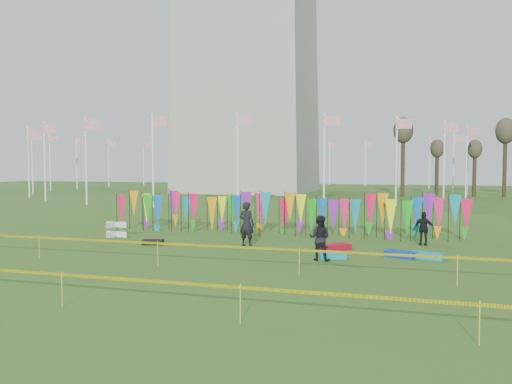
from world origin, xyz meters
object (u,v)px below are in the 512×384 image
(box_kite, at_px, (116,229))
(person_mid, at_px, (320,238))
(person_right, at_px, (424,229))
(kite_bag_blue, at_px, (401,254))
(kite_bag_turquoise, at_px, (333,256))
(kite_bag_teal, at_px, (427,256))
(kite_bag_red, at_px, (334,247))
(person_left, at_px, (247,224))
(kite_bag_black, at_px, (153,242))

(box_kite, bearing_deg, person_mid, -17.00)
(person_right, height_order, kite_bag_blue, person_right)
(box_kite, relative_size, kite_bag_turquoise, 0.78)
(kite_bag_blue, distance_m, kite_bag_teal, 0.98)
(kite_bag_red, bearing_deg, box_kite, 175.66)
(kite_bag_red, height_order, kite_bag_teal, kite_bag_red)
(person_mid, height_order, kite_bag_teal, person_mid)
(person_left, distance_m, kite_bag_black, 4.37)
(person_mid, bearing_deg, kite_bag_black, -8.66)
(kite_bag_blue, bearing_deg, person_left, 172.53)
(kite_bag_teal, bearing_deg, kite_bag_turquoise, -163.92)
(box_kite, relative_size, kite_bag_blue, 0.66)
(person_right, relative_size, kite_bag_black, 1.62)
(person_right, relative_size, kite_bag_red, 1.10)
(kite_bag_blue, bearing_deg, kite_bag_teal, -0.65)
(kite_bag_turquoise, xyz_separation_m, kite_bag_red, (-0.20, 1.94, 0.03))
(kite_bag_blue, xyz_separation_m, kite_bag_red, (-2.70, 0.92, 0.00))
(person_right, bearing_deg, kite_bag_black, 9.62)
(person_right, relative_size, kite_bag_turquoise, 1.53)
(box_kite, bearing_deg, person_left, -7.16)
(person_mid, height_order, kite_bag_turquoise, person_mid)
(kite_bag_blue, xyz_separation_m, kite_bag_black, (-10.78, 0.13, -0.01))
(person_left, xyz_separation_m, kite_bag_blue, (6.56, -0.86, -0.87))
(kite_bag_red, distance_m, kite_bag_teal, 3.79)
(person_mid, bearing_deg, person_left, -30.10)
(person_mid, relative_size, kite_bag_teal, 1.44)
(kite_bag_turquoise, xyz_separation_m, kite_bag_blue, (2.50, 1.02, 0.02))
(kite_bag_blue, distance_m, kite_bag_red, 2.85)
(box_kite, height_order, kite_bag_black, box_kite)
(box_kite, bearing_deg, kite_bag_teal, -6.87)
(person_left, distance_m, person_mid, 4.35)
(person_left, relative_size, kite_bag_black, 2.12)
(person_right, height_order, kite_bag_teal, person_right)
(person_left, xyz_separation_m, person_right, (7.53, 2.41, -0.23))
(person_right, height_order, kite_bag_red, person_right)
(person_right, bearing_deg, person_mid, 45.56)
(person_mid, xyz_separation_m, kite_bag_black, (-7.85, 1.66, -0.74))
(person_left, bearing_deg, kite_bag_black, 20.68)
(person_left, distance_m, kite_bag_teal, 7.64)
(kite_bag_red, bearing_deg, kite_bag_blue, -18.83)
(box_kite, distance_m, kite_bag_turquoise, 11.53)
(person_right, distance_m, kite_bag_blue, 3.47)
(box_kite, height_order, kite_bag_blue, box_kite)
(person_mid, xyz_separation_m, kite_bag_turquoise, (0.43, 0.52, -0.75))
(kite_bag_black, bearing_deg, box_kite, 150.79)
(kite_bag_turquoise, distance_m, kite_bag_red, 1.95)
(person_left, distance_m, kite_bag_blue, 6.67)
(kite_bag_blue, bearing_deg, person_right, 73.50)
(person_left, xyz_separation_m, person_mid, (3.63, -2.39, -0.14))
(kite_bag_teal, bearing_deg, person_right, 90.14)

